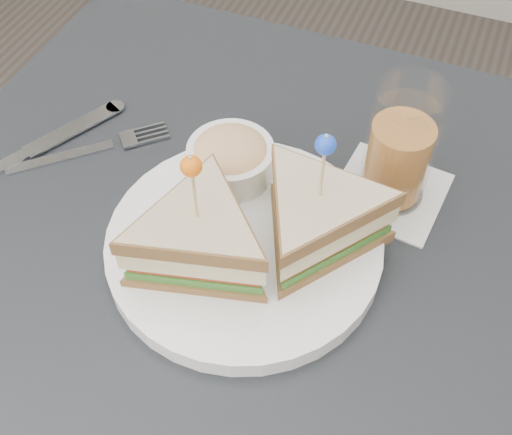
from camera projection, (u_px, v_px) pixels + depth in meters
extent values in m
cube|color=black|center=(244.00, 259.00, 0.69)|extent=(0.80, 0.80, 0.03)
cylinder|color=black|center=(152.00, 181.00, 1.27)|extent=(0.04, 0.04, 0.72)
cylinder|color=black|center=(512.00, 294.00, 1.11)|extent=(0.04, 0.04, 0.72)
cylinder|color=white|center=(244.00, 246.00, 0.67)|extent=(0.36, 0.36, 0.02)
cylinder|color=white|center=(244.00, 240.00, 0.67)|extent=(0.36, 0.36, 0.01)
cylinder|color=#E0BE80|center=(194.00, 193.00, 0.57)|extent=(0.00, 0.00, 0.09)
sphere|color=orange|center=(191.00, 166.00, 0.54)|extent=(0.02, 0.02, 0.02)
cylinder|color=#E0BE80|center=(322.00, 172.00, 0.58)|extent=(0.00, 0.00, 0.09)
sphere|color=blue|center=(326.00, 145.00, 0.56)|extent=(0.02, 0.02, 0.02)
cylinder|color=white|center=(231.00, 162.00, 0.71)|extent=(0.12, 0.12, 0.04)
ellipsoid|color=#E0B772|center=(230.00, 153.00, 0.70)|extent=(0.11, 0.11, 0.04)
cube|color=silver|center=(60.00, 158.00, 0.76)|extent=(0.10, 0.10, 0.00)
cube|color=silver|center=(129.00, 139.00, 0.78)|extent=(0.03, 0.03, 0.00)
cube|color=silver|center=(72.00, 129.00, 0.79)|extent=(0.08, 0.12, 0.00)
cylinder|color=silver|center=(115.00, 107.00, 0.82)|extent=(0.03, 0.03, 0.00)
cube|color=silver|center=(389.00, 192.00, 0.73)|extent=(0.13, 0.13, 0.00)
cylinder|color=#B06D31|center=(397.00, 160.00, 0.69)|extent=(0.07, 0.07, 0.09)
cylinder|color=white|center=(401.00, 145.00, 0.67)|extent=(0.08, 0.08, 0.15)
cube|color=white|center=(416.00, 129.00, 0.66)|extent=(0.02, 0.02, 0.02)
cube|color=white|center=(391.00, 134.00, 0.66)|extent=(0.02, 0.02, 0.02)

